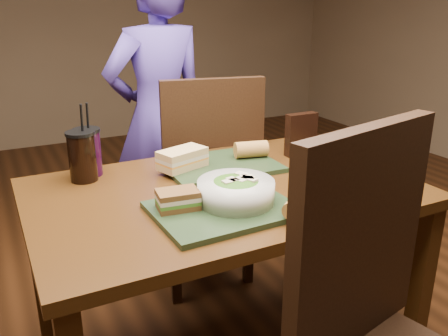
{
  "coord_description": "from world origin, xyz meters",
  "views": [
    {
      "loc": [
        -0.69,
        -1.35,
        1.35
      ],
      "look_at": [
        0.0,
        0.0,
        0.82
      ],
      "focal_mm": 38.0,
      "sensor_mm": 36.0,
      "label": 1
    }
  ],
  "objects": [
    {
      "name": "dining_table",
      "position": [
        0.0,
        0.0,
        0.66
      ],
      "size": [
        1.3,
        0.85,
        0.75
      ],
      "color": "#3F230C",
      "rests_on": "ground"
    },
    {
      "name": "chair_far",
      "position": [
        0.18,
        0.56,
        0.58
      ],
      "size": [
        0.54,
        0.54,
        1.05
      ],
      "color": "black",
      "rests_on": "ground"
    },
    {
      "name": "diner",
      "position": [
        0.1,
        0.93,
        0.78
      ],
      "size": [
        0.62,
        0.45,
        1.56
      ],
      "primitive_type": "imported",
      "rotation": [
        0.0,
        0.0,
        3.28
      ],
      "color": "#47338C",
      "rests_on": "ground"
    },
    {
      "name": "tray_near",
      "position": [
        -0.09,
        -0.18,
        0.76
      ],
      "size": [
        0.43,
        0.33,
        0.02
      ],
      "primitive_type": "cube",
      "rotation": [
        0.0,
        0.0,
        0.03
      ],
      "color": "black",
      "rests_on": "dining_table"
    },
    {
      "name": "tray_far",
      "position": [
        0.08,
        0.19,
        0.76
      ],
      "size": [
        0.43,
        0.34,
        0.02
      ],
      "primitive_type": "cube",
      "rotation": [
        0.0,
        0.0,
        -0.04
      ],
      "color": "black",
      "rests_on": "dining_table"
    },
    {
      "name": "salad_bowl",
      "position": [
        -0.04,
        -0.17,
        0.81
      ],
      "size": [
        0.24,
        0.24,
        0.08
      ],
      "color": "silver",
      "rests_on": "tray_near"
    },
    {
      "name": "soup_bowl",
      "position": [
        0.41,
        -0.18,
        0.78
      ],
      "size": [
        0.19,
        0.19,
        0.06
      ],
      "color": "white",
      "rests_on": "dining_table"
    },
    {
      "name": "sandwich_near",
      "position": [
        -0.22,
        -0.13,
        0.8
      ],
      "size": [
        0.13,
        0.1,
        0.06
      ],
      "color": "#593819",
      "rests_on": "tray_near"
    },
    {
      "name": "sandwich_far",
      "position": [
        -0.07,
        0.21,
        0.8
      ],
      "size": [
        0.2,
        0.15,
        0.07
      ],
      "color": "tan",
      "rests_on": "tray_far"
    },
    {
      "name": "baguette_near",
      "position": [
        0.07,
        -0.32,
        0.79
      ],
      "size": [
        0.11,
        0.11,
        0.05
      ],
      "primitive_type": "cylinder",
      "rotation": [
        0.0,
        1.57,
        0.67
      ],
      "color": "#AD7533",
      "rests_on": "tray_near"
    },
    {
      "name": "baguette_far",
      "position": [
        0.22,
        0.2,
        0.8
      ],
      "size": [
        0.14,
        0.09,
        0.06
      ],
      "primitive_type": "cylinder",
      "rotation": [
        0.0,
        1.57,
        -0.23
      ],
      "color": "#AD7533",
      "rests_on": "tray_far"
    },
    {
      "name": "cup_cola",
      "position": [
        -0.41,
        0.29,
        0.84
      ],
      "size": [
        0.1,
        0.1,
        0.28
      ],
      "color": "black",
      "rests_on": "dining_table"
    },
    {
      "name": "cup_berry",
      "position": [
        -0.38,
        0.34,
        0.84
      ],
      "size": [
        0.1,
        0.1,
        0.27
      ],
      "color": "black",
      "rests_on": "dining_table"
    },
    {
      "name": "chip_bag",
      "position": [
        0.45,
        0.18,
        0.84
      ],
      "size": [
        0.13,
        0.04,
        0.18
      ],
      "primitive_type": "cube",
      "rotation": [
        0.0,
        0.0,
        -0.01
      ],
      "color": "black",
      "rests_on": "dining_table"
    }
  ]
}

